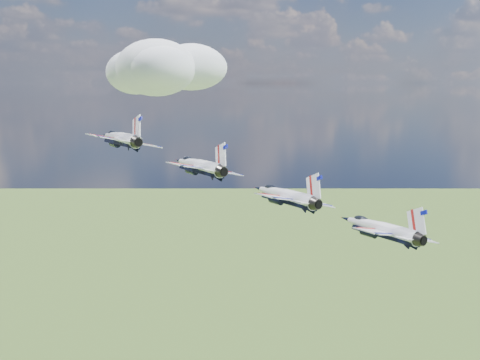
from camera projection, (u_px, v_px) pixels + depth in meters
name	position (u px, v px, depth m)	size (l,w,h in m)	color
cloud_far	(171.00, 65.00, 324.48)	(65.92, 51.79, 25.90)	white
jet_0	(120.00, 138.00, 84.84)	(9.77, 14.46, 4.32)	white
jet_1	(198.00, 165.00, 81.09)	(9.77, 14.46, 4.32)	white
jet_2	(284.00, 195.00, 77.34)	(9.77, 14.46, 4.32)	silver
jet_3	(379.00, 228.00, 73.58)	(9.77, 14.46, 4.32)	white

